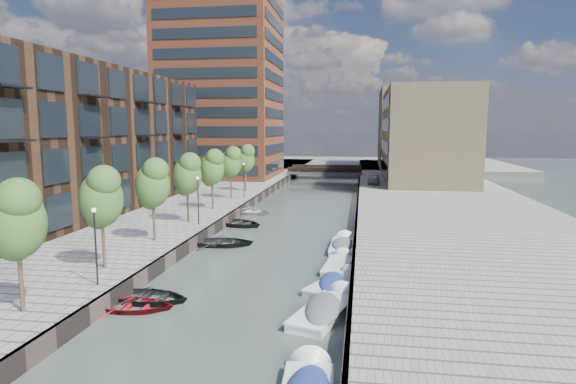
% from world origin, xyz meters
% --- Properties ---
extents(water, '(300.00, 300.00, 0.00)m').
position_xyz_m(water, '(0.00, 40.00, 0.00)').
color(water, '#38473F').
rests_on(water, ground).
extents(quay_left, '(60.00, 140.00, 1.00)m').
position_xyz_m(quay_left, '(-36.00, 40.00, 0.50)').
color(quay_left, gray).
rests_on(quay_left, ground).
extents(quay_right, '(20.00, 140.00, 1.00)m').
position_xyz_m(quay_right, '(16.00, 40.00, 0.50)').
color(quay_right, gray).
rests_on(quay_right, ground).
extents(quay_wall_left, '(0.25, 140.00, 1.00)m').
position_xyz_m(quay_wall_left, '(-6.10, 40.00, 0.50)').
color(quay_wall_left, '#332823').
rests_on(quay_wall_left, ground).
extents(quay_wall_right, '(0.25, 140.00, 1.00)m').
position_xyz_m(quay_wall_right, '(6.10, 40.00, 0.50)').
color(quay_wall_right, '#332823').
rests_on(quay_wall_right, ground).
extents(far_closure, '(80.00, 40.00, 1.00)m').
position_xyz_m(far_closure, '(0.00, 100.00, 0.50)').
color(far_closure, gray).
rests_on(far_closure, ground).
extents(apartment_block, '(8.00, 38.00, 14.00)m').
position_xyz_m(apartment_block, '(-20.00, 30.00, 8.00)').
color(apartment_block, black).
rests_on(apartment_block, quay_left).
extents(tower, '(18.00, 18.00, 30.00)m').
position_xyz_m(tower, '(-17.00, 65.00, 16.00)').
color(tower, brown).
rests_on(tower, quay_left).
extents(tan_block_near, '(12.00, 25.00, 14.00)m').
position_xyz_m(tan_block_near, '(16.00, 62.00, 8.00)').
color(tan_block_near, '#9B875F').
rests_on(tan_block_near, quay_right).
extents(tan_block_far, '(12.00, 20.00, 16.00)m').
position_xyz_m(tan_block_far, '(16.00, 88.00, 9.00)').
color(tan_block_far, '#9B875F').
rests_on(tan_block_far, quay_right).
extents(bridge, '(13.00, 6.00, 1.30)m').
position_xyz_m(bridge, '(0.00, 72.00, 1.39)').
color(bridge, gray).
rests_on(bridge, ground).
extents(tree_0, '(2.50, 2.50, 5.95)m').
position_xyz_m(tree_0, '(-8.50, 4.00, 5.31)').
color(tree_0, '#382619').
rests_on(tree_0, quay_left).
extents(tree_1, '(2.50, 2.50, 5.95)m').
position_xyz_m(tree_1, '(-8.50, 11.00, 5.31)').
color(tree_1, '#382619').
rests_on(tree_1, quay_left).
extents(tree_2, '(2.50, 2.50, 5.95)m').
position_xyz_m(tree_2, '(-8.50, 18.00, 5.31)').
color(tree_2, '#382619').
rests_on(tree_2, quay_left).
extents(tree_3, '(2.50, 2.50, 5.95)m').
position_xyz_m(tree_3, '(-8.50, 25.00, 5.31)').
color(tree_3, '#382619').
rests_on(tree_3, quay_left).
extents(tree_4, '(2.50, 2.50, 5.95)m').
position_xyz_m(tree_4, '(-8.50, 32.00, 5.31)').
color(tree_4, '#382619').
rests_on(tree_4, quay_left).
extents(tree_5, '(2.50, 2.50, 5.95)m').
position_xyz_m(tree_5, '(-8.50, 39.00, 5.31)').
color(tree_5, '#382619').
rests_on(tree_5, quay_left).
extents(tree_6, '(2.50, 2.50, 5.95)m').
position_xyz_m(tree_6, '(-8.50, 46.00, 5.31)').
color(tree_6, '#382619').
rests_on(tree_6, quay_left).
extents(lamp_0, '(0.24, 0.24, 4.12)m').
position_xyz_m(lamp_0, '(-7.20, 8.00, 3.51)').
color(lamp_0, black).
rests_on(lamp_0, quay_left).
extents(lamp_1, '(0.24, 0.24, 4.12)m').
position_xyz_m(lamp_1, '(-7.20, 24.00, 3.51)').
color(lamp_1, black).
rests_on(lamp_1, quay_left).
extents(lamp_2, '(0.24, 0.24, 4.12)m').
position_xyz_m(lamp_2, '(-7.20, 40.00, 3.51)').
color(lamp_2, black).
rests_on(lamp_2, quay_left).
extents(sloop_0, '(4.72, 3.47, 0.95)m').
position_xyz_m(sloop_0, '(-4.69, 8.57, 0.00)').
color(sloop_0, black).
rests_on(sloop_0, ground).
extents(sloop_1, '(5.39, 4.13, 1.04)m').
position_xyz_m(sloop_1, '(-4.24, 21.00, 0.00)').
color(sloop_1, black).
rests_on(sloop_1, ground).
extents(sloop_2, '(4.49, 3.37, 0.89)m').
position_xyz_m(sloop_2, '(-4.92, 7.36, 0.00)').
color(sloop_2, maroon).
rests_on(sloop_2, ground).
extents(sloop_3, '(6.00, 5.01, 1.07)m').
position_xyz_m(sloop_3, '(-5.40, 34.82, 0.00)').
color(sloop_3, silver).
rests_on(sloop_3, ground).
extents(sloop_4, '(6.13, 5.33, 1.06)m').
position_xyz_m(sloop_4, '(-5.01, 28.68, 0.00)').
color(sloop_4, black).
rests_on(sloop_4, ground).
extents(motorboat_1, '(3.36, 5.70, 1.80)m').
position_xyz_m(motorboat_1, '(4.93, 8.32, 0.22)').
color(motorboat_1, white).
rests_on(motorboat_1, ground).
extents(motorboat_2, '(2.04, 4.71, 1.52)m').
position_xyz_m(motorboat_2, '(5.14, 16.68, 0.09)').
color(motorboat_2, white).
rests_on(motorboat_2, ground).
extents(motorboat_3, '(3.29, 4.83, 1.53)m').
position_xyz_m(motorboat_3, '(5.10, 12.51, 0.19)').
color(motorboat_3, white).
rests_on(motorboat_3, ground).
extents(motorboat_4, '(1.89, 5.14, 1.70)m').
position_xyz_m(motorboat_4, '(5.19, 21.65, 0.21)').
color(motorboat_4, white).
rests_on(motorboat_4, ground).
extents(car, '(1.90, 4.14, 1.38)m').
position_xyz_m(car, '(8.26, 56.50, 1.69)').
color(car, '#929596').
rests_on(car, quay_right).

